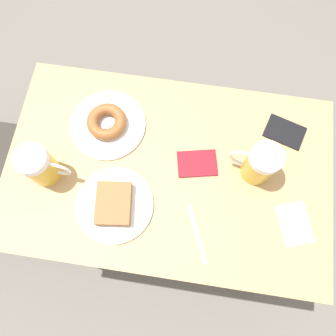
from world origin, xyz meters
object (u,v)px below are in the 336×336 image
object	(u,v)px
napkin_folded	(295,224)
passport_near_edge	(197,163)
beer_mug_left	(260,164)
passport_far_edge	(285,132)
plate_with_donut	(107,123)
fork	(197,234)
plate_with_cake	(114,204)
beer_mug_center	(40,166)

from	to	relation	value
napkin_folded	passport_near_edge	bearing A→B (deg)	65.03
beer_mug_left	passport_far_edge	size ratio (longest dim) A/B	1.02
plate_with_donut	fork	bearing A→B (deg)	-132.57
plate_with_cake	passport_far_edge	xyz separation A→B (m)	(0.33, -0.51, -0.01)
plate_with_cake	passport_near_edge	xyz separation A→B (m)	(0.17, -0.24, -0.01)
plate_with_cake	beer_mug_center	distance (m)	0.25
plate_with_donut	passport_near_edge	xyz separation A→B (m)	(-0.09, -0.31, -0.01)
fork	passport_far_edge	world-z (taller)	passport_far_edge
plate_with_cake	passport_far_edge	size ratio (longest dim) A/B	1.64
beer_mug_center	napkin_folded	size ratio (longest dim) A/B	1.00
plate_with_cake	fork	distance (m)	0.27
passport_far_edge	passport_near_edge	bearing A→B (deg)	119.19
napkin_folded	passport_far_edge	distance (m)	0.30
plate_with_cake	napkin_folded	xyz separation A→B (m)	(0.03, -0.55, -0.01)
beer_mug_center	fork	distance (m)	0.51
plate_with_donut	fork	world-z (taller)	plate_with_donut
plate_with_cake	beer_mug_left	bearing A→B (deg)	-67.14
fork	passport_far_edge	distance (m)	0.45
napkin_folded	fork	distance (m)	0.30
plate_with_donut	beer_mug_left	world-z (taller)	beer_mug_left
plate_with_donut	fork	distance (m)	0.46
beer_mug_left	fork	bearing A→B (deg)	145.44
fork	passport_near_edge	xyz separation A→B (m)	(0.22, 0.03, 0.00)
beer_mug_left	napkin_folded	size ratio (longest dim) A/B	1.00
napkin_folded	beer_mug_left	bearing A→B (deg)	41.89
beer_mug_left	beer_mug_center	distance (m)	0.66
fork	plate_with_cake	bearing A→B (deg)	79.56
beer_mug_center	plate_with_cake	bearing A→B (deg)	-107.25
fork	napkin_folded	bearing A→B (deg)	-75.76
plate_with_cake	passport_near_edge	distance (m)	0.29
plate_with_donut	beer_mug_left	distance (m)	0.51
plate_with_cake	passport_far_edge	bearing A→B (deg)	-57.37
beer_mug_center	passport_near_edge	size ratio (longest dim) A/B	1.05
beer_mug_center	passport_far_edge	size ratio (longest dim) A/B	1.02
plate_with_cake	plate_with_donut	world-z (taller)	plate_with_donut
plate_with_cake	fork	world-z (taller)	plate_with_cake
fork	beer_mug_left	bearing A→B (deg)	-34.56
plate_with_cake	napkin_folded	size ratio (longest dim) A/B	1.62
beer_mug_center	napkin_folded	distance (m)	0.79
passport_near_edge	plate_with_cake	bearing A→B (deg)	126.33
plate_with_cake	napkin_folded	world-z (taller)	plate_with_cake
plate_with_cake	napkin_folded	distance (m)	0.55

